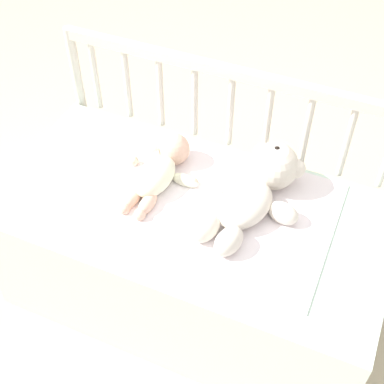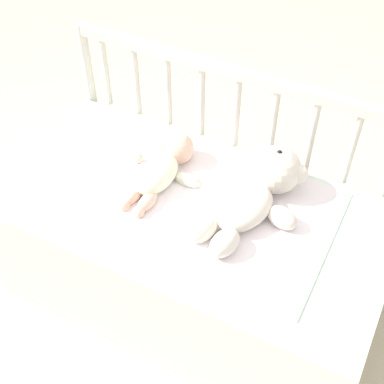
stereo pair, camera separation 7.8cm
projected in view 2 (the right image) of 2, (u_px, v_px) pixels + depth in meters
ground_plane at (190, 292)px, 2.03m from camera, size 12.00×12.00×0.00m
crib_mattress at (190, 254)px, 1.86m from camera, size 1.25×0.63×0.48m
crib_rail at (236, 126)px, 1.83m from camera, size 1.25×0.04×0.80m
blanket at (205, 205)px, 1.69m from camera, size 0.80×0.53×0.01m
teddy_bear at (258, 191)px, 1.65m from camera, size 0.33×0.45×0.16m
baby at (163, 168)px, 1.75m from camera, size 0.26×0.35×0.11m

